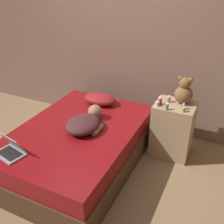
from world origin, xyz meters
TOP-DOWN VIEW (x-y plane):
  - ground_plane at (0.00, 0.00)m, footprint 12.00×12.00m
  - wall_back at (0.00, 1.25)m, footprint 8.00×0.06m
  - bed at (0.00, 0.00)m, footprint 1.33×1.93m
  - nightstand at (0.97, 0.73)m, footprint 0.49×0.43m
  - pillow at (-0.06, 0.70)m, footprint 0.45×0.30m
  - person_lying at (0.09, 0.06)m, footprint 0.40×0.63m
  - laptop at (-0.34, -0.70)m, footprint 0.33×0.27m
  - teddy_bear at (1.03, 0.82)m, footprint 0.22×0.22m
  - bottle_clear at (0.77, 0.60)m, footprint 0.05×0.05m
  - bottle_green at (0.91, 0.55)m, footprint 0.03×0.03m
  - bottle_blue at (1.08, 0.64)m, footprint 0.03×0.03m
  - bottle_amber at (1.10, 0.58)m, footprint 0.04×0.04m
  - bottle_pink at (0.87, 0.76)m, footprint 0.05×0.05m
  - bottle_red at (0.79, 0.65)m, footprint 0.05×0.05m

SIDE VIEW (x-z plane):
  - ground_plane at x=0.00m, z-range 0.00..0.00m
  - bed at x=0.00m, z-range 0.00..0.52m
  - nightstand at x=0.97m, z-range 0.00..0.72m
  - laptop at x=-0.34m, z-range 0.47..0.67m
  - pillow at x=-0.06m, z-range 0.52..0.67m
  - person_lying at x=0.09m, z-range 0.51..0.69m
  - bottle_clear at x=0.77m, z-range 0.71..0.77m
  - bottle_amber at x=1.10m, z-range 0.71..0.78m
  - bottle_blue at x=1.08m, z-range 0.71..0.78m
  - bottle_pink at x=0.87m, z-range 0.71..0.79m
  - bottle_green at x=0.91m, z-range 0.71..0.80m
  - bottle_red at x=0.79m, z-range 0.71..0.81m
  - teddy_bear at x=1.03m, z-range 0.69..1.03m
  - wall_back at x=0.00m, z-range 0.00..2.60m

